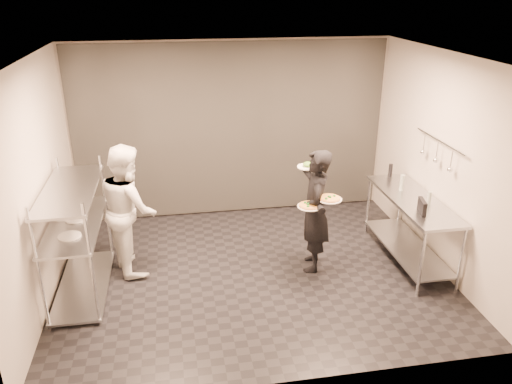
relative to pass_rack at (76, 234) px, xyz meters
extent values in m
cube|color=black|center=(2.15, 0.00, -0.77)|extent=(5.00, 4.00, 0.00)
cube|color=white|center=(2.15, 0.00, 2.03)|extent=(5.00, 4.00, 0.00)
cube|color=#B5ADA2|center=(2.15, 2.00, 0.63)|extent=(5.00, 0.00, 2.80)
cube|color=#B5ADA2|center=(2.15, -2.00, 0.63)|extent=(5.00, 0.00, 2.80)
cube|color=#B5ADA2|center=(-0.35, 0.00, 0.63)|extent=(0.00, 4.00, 2.80)
cube|color=#B5ADA2|center=(4.65, 0.00, 0.63)|extent=(0.00, 4.00, 2.80)
cube|color=white|center=(2.15, 1.97, 0.63)|extent=(4.90, 0.04, 2.74)
cylinder|color=silver|center=(-0.27, -0.77, -0.02)|extent=(0.04, 0.04, 1.50)
cylinder|color=silver|center=(-0.27, 0.77, -0.02)|extent=(0.04, 0.04, 1.50)
cylinder|color=silver|center=(0.27, -0.77, -0.02)|extent=(0.04, 0.04, 1.50)
cylinder|color=silver|center=(0.27, 0.77, -0.02)|extent=(0.04, 0.04, 1.50)
cube|color=#9DA0A6|center=(0.00, 0.00, -0.72)|extent=(0.60, 1.60, 0.03)
cube|color=#9DA0A6|center=(0.00, 0.00, 0.13)|extent=(0.60, 1.60, 0.03)
cube|color=#9DA0A6|center=(0.00, 0.00, 0.58)|extent=(0.60, 1.60, 0.03)
cylinder|color=white|center=(0.00, -0.35, 0.16)|extent=(0.26, 0.26, 0.01)
cylinder|color=white|center=(0.00, 0.10, 0.16)|extent=(0.26, 0.26, 0.01)
cylinder|color=silver|center=(4.07, -0.86, -0.32)|extent=(0.04, 0.04, 0.90)
cylinder|color=silver|center=(4.07, 0.86, -0.32)|extent=(0.04, 0.04, 0.90)
cylinder|color=silver|center=(4.59, -0.86, -0.32)|extent=(0.04, 0.04, 0.90)
cylinder|color=silver|center=(4.59, 0.86, -0.32)|extent=(0.04, 0.04, 0.90)
cube|color=#9DA0A6|center=(4.33, 0.00, -0.59)|extent=(0.57, 1.71, 0.03)
cube|color=#9DA0A6|center=(4.33, 0.00, 0.13)|extent=(0.60, 1.80, 0.04)
cylinder|color=silver|center=(4.59, 0.00, 0.93)|extent=(0.02, 1.20, 0.02)
cylinder|color=silver|center=(4.57, -0.35, 0.80)|extent=(0.01, 0.01, 0.22)
sphere|color=silver|center=(4.57, -0.35, 0.67)|extent=(0.07, 0.07, 0.07)
cylinder|color=silver|center=(4.57, 0.00, 0.80)|extent=(0.01, 0.01, 0.22)
sphere|color=silver|center=(4.57, 0.00, 0.67)|extent=(0.07, 0.07, 0.07)
cylinder|color=silver|center=(4.57, 0.35, 0.80)|extent=(0.01, 0.01, 0.22)
sphere|color=silver|center=(4.57, 0.35, 0.67)|extent=(0.07, 0.07, 0.07)
imported|color=black|center=(2.98, 0.02, 0.06)|extent=(0.53, 0.68, 1.66)
imported|color=white|center=(0.60, 0.44, 0.09)|extent=(0.88, 1.00, 1.73)
cylinder|color=white|center=(2.85, -0.16, 0.22)|extent=(0.31, 0.31, 0.01)
cylinder|color=#C38646|center=(2.85, -0.16, 0.24)|extent=(0.27, 0.27, 0.02)
cylinder|color=#B35917|center=(2.85, -0.16, 0.25)|extent=(0.24, 0.24, 0.01)
sphere|color=#166218|center=(2.85, -0.16, 0.25)|extent=(0.04, 0.04, 0.04)
cylinder|color=white|center=(3.10, -0.16, 0.30)|extent=(0.31, 0.31, 0.01)
cylinder|color=#C38646|center=(3.10, -0.16, 0.32)|extent=(0.27, 0.27, 0.02)
cylinder|color=#B35917|center=(3.10, -0.16, 0.33)|extent=(0.24, 0.24, 0.01)
sphere|color=#166218|center=(3.10, -0.16, 0.33)|extent=(0.04, 0.04, 0.04)
cylinder|color=white|center=(2.94, 0.29, 0.58)|extent=(0.28, 0.28, 0.01)
ellipsoid|color=#2E6118|center=(2.94, 0.29, 0.61)|extent=(0.13, 0.13, 0.07)
cube|color=black|center=(4.21, -0.45, 0.24)|extent=(0.10, 0.25, 0.18)
cylinder|color=#8F9C90|center=(4.29, 0.30, 0.26)|extent=(0.06, 0.06, 0.22)
cylinder|color=#8F9C90|center=(4.43, -0.21, 0.24)|extent=(0.05, 0.05, 0.18)
cylinder|color=black|center=(4.34, 0.80, 0.25)|extent=(0.06, 0.06, 0.20)
camera|label=1|loc=(1.23, -5.62, 2.81)|focal=35.00mm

